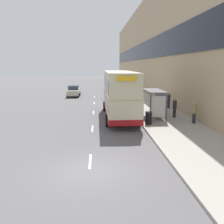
{
  "coord_description": "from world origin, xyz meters",
  "views": [
    {
      "loc": [
        0.39,
        -10.97,
        4.84
      ],
      "look_at": [
        2.2,
        18.98,
        -0.76
      ],
      "focal_mm": 40.0,
      "sensor_mm": 36.0,
      "label": 1
    }
  ],
  "objects_px": {
    "bus_shelter": "(156,99)",
    "pedestrian_1": "(169,100)",
    "pedestrian_2": "(141,105)",
    "double_decker_bus_near": "(119,94)",
    "car_3": "(112,94)",
    "pedestrian_at_shelter": "(194,113)",
    "car_0": "(110,86)",
    "car_2": "(74,91)",
    "litter_bin": "(149,118)",
    "pedestrian_3": "(175,108)",
    "car_1": "(112,89)"
  },
  "relations": [
    {
      "from": "car_2",
      "to": "car_3",
      "type": "xyz_separation_m",
      "value": [
        5.89,
        -4.47,
        0.05
      ]
    },
    {
      "from": "pedestrian_3",
      "to": "pedestrian_2",
      "type": "bearing_deg",
      "value": 154.04
    },
    {
      "from": "car_0",
      "to": "car_2",
      "type": "height_order",
      "value": "car_0"
    },
    {
      "from": "pedestrian_2",
      "to": "litter_bin",
      "type": "height_order",
      "value": "pedestrian_2"
    },
    {
      "from": "car_0",
      "to": "pedestrian_1",
      "type": "height_order",
      "value": "pedestrian_1"
    },
    {
      "from": "car_0",
      "to": "pedestrian_2",
      "type": "xyz_separation_m",
      "value": [
        1.6,
        -26.74,
        0.22
      ]
    },
    {
      "from": "car_2",
      "to": "pedestrian_2",
      "type": "bearing_deg",
      "value": 115.94
    },
    {
      "from": "bus_shelter",
      "to": "pedestrian_at_shelter",
      "type": "bearing_deg",
      "value": -44.37
    },
    {
      "from": "car_1",
      "to": "litter_bin",
      "type": "xyz_separation_m",
      "value": [
        1.57,
        -23.03,
        -0.23
      ]
    },
    {
      "from": "car_3",
      "to": "pedestrian_3",
      "type": "distance_m",
      "value": 14.12
    },
    {
      "from": "bus_shelter",
      "to": "car_2",
      "type": "relative_size",
      "value": 0.95
    },
    {
      "from": "car_3",
      "to": "pedestrian_1",
      "type": "bearing_deg",
      "value": -55.1
    },
    {
      "from": "car_2",
      "to": "pedestrian_at_shelter",
      "type": "relative_size",
      "value": 2.55
    },
    {
      "from": "double_decker_bus_near",
      "to": "car_1",
      "type": "relative_size",
      "value": 2.64
    },
    {
      "from": "car_1",
      "to": "pedestrian_1",
      "type": "relative_size",
      "value": 2.37
    },
    {
      "from": "car_0",
      "to": "car_3",
      "type": "height_order",
      "value": "car_3"
    },
    {
      "from": "car_3",
      "to": "double_decker_bus_near",
      "type": "bearing_deg",
      "value": -90.44
    },
    {
      "from": "car_0",
      "to": "car_3",
      "type": "relative_size",
      "value": 1.01
    },
    {
      "from": "pedestrian_2",
      "to": "pedestrian_3",
      "type": "height_order",
      "value": "pedestrian_2"
    },
    {
      "from": "car_3",
      "to": "pedestrian_at_shelter",
      "type": "height_order",
      "value": "pedestrian_at_shelter"
    },
    {
      "from": "double_decker_bus_near",
      "to": "car_3",
      "type": "bearing_deg",
      "value": 89.56
    },
    {
      "from": "pedestrian_at_shelter",
      "to": "bus_shelter",
      "type": "bearing_deg",
      "value": 135.63
    },
    {
      "from": "car_1",
      "to": "litter_bin",
      "type": "relative_size",
      "value": 3.92
    },
    {
      "from": "pedestrian_at_shelter",
      "to": "pedestrian_2",
      "type": "relative_size",
      "value": 0.93
    },
    {
      "from": "car_3",
      "to": "car_1",
      "type": "bearing_deg",
      "value": 86.77
    },
    {
      "from": "double_decker_bus_near",
      "to": "car_3",
      "type": "xyz_separation_m",
      "value": [
        0.1,
        12.46,
        -1.38
      ]
    },
    {
      "from": "car_2",
      "to": "litter_bin",
      "type": "distance_m",
      "value": 21.77
    },
    {
      "from": "car_3",
      "to": "pedestrian_3",
      "type": "bearing_deg",
      "value": -69.57
    },
    {
      "from": "car_1",
      "to": "car_2",
      "type": "distance_m",
      "value": 6.86
    },
    {
      "from": "car_0",
      "to": "pedestrian_3",
      "type": "xyz_separation_m",
      "value": [
        4.5,
        -28.15,
        0.18
      ]
    },
    {
      "from": "car_0",
      "to": "car_2",
      "type": "distance_m",
      "value": 12.21
    },
    {
      "from": "bus_shelter",
      "to": "car_2",
      "type": "bearing_deg",
      "value": 117.28
    },
    {
      "from": "double_decker_bus_near",
      "to": "pedestrian_1",
      "type": "distance_m",
      "value": 7.32
    },
    {
      "from": "pedestrian_at_shelter",
      "to": "pedestrian_2",
      "type": "bearing_deg",
      "value": 134.15
    },
    {
      "from": "bus_shelter",
      "to": "pedestrian_2",
      "type": "xyz_separation_m",
      "value": [
        -1.17,
        1.34,
        -0.78
      ]
    },
    {
      "from": "car_0",
      "to": "double_decker_bus_near",
      "type": "bearing_deg",
      "value": -91.1
    },
    {
      "from": "bus_shelter",
      "to": "pedestrian_1",
      "type": "distance_m",
      "value": 5.56
    },
    {
      "from": "car_1",
      "to": "pedestrian_1",
      "type": "bearing_deg",
      "value": -70.83
    },
    {
      "from": "car_3",
      "to": "car_2",
      "type": "bearing_deg",
      "value": 142.81
    },
    {
      "from": "car_1",
      "to": "car_2",
      "type": "xyz_separation_m",
      "value": [
        -6.3,
        -2.73,
        -0.05
      ]
    },
    {
      "from": "pedestrian_at_shelter",
      "to": "litter_bin",
      "type": "distance_m",
      "value": 3.84
    },
    {
      "from": "bus_shelter",
      "to": "litter_bin",
      "type": "distance_m",
      "value": 3.17
    },
    {
      "from": "car_2",
      "to": "litter_bin",
      "type": "xyz_separation_m",
      "value": [
        7.87,
        -20.3,
        -0.18
      ]
    },
    {
      "from": "car_2",
      "to": "pedestrian_3",
      "type": "relative_size",
      "value": 2.5
    },
    {
      "from": "pedestrian_2",
      "to": "litter_bin",
      "type": "distance_m",
      "value": 4.03
    },
    {
      "from": "double_decker_bus_near",
      "to": "litter_bin",
      "type": "bearing_deg",
      "value": -58.32
    },
    {
      "from": "car_0",
      "to": "pedestrian_2",
      "type": "bearing_deg",
      "value": -86.57
    },
    {
      "from": "bus_shelter",
      "to": "pedestrian_at_shelter",
      "type": "relative_size",
      "value": 2.42
    },
    {
      "from": "double_decker_bus_near",
      "to": "pedestrian_1",
      "type": "xyz_separation_m",
      "value": [
        5.9,
        4.15,
        -1.26
      ]
    },
    {
      "from": "car_2",
      "to": "pedestrian_2",
      "type": "relative_size",
      "value": 2.38
    }
  ]
}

